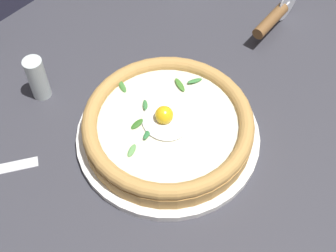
{
  "coord_description": "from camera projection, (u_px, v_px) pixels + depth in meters",
  "views": [
    {
      "loc": [
        0.32,
        -0.24,
        0.62
      ],
      "look_at": [
        -0.01,
        0.03,
        0.03
      ],
      "focal_mm": 49.74,
      "sensor_mm": 36.0,
      "label": 1
    }
  ],
  "objects": [
    {
      "name": "pizza_plate",
      "position": [
        168.0,
        135.0,
        0.75
      ],
      "size": [
        0.29,
        0.29,
        0.01
      ],
      "primitive_type": "cylinder",
      "color": "white",
      "rests_on": "ground"
    },
    {
      "name": "ground_plane",
      "position": [
        158.0,
        154.0,
        0.75
      ],
      "size": [
        2.4,
        2.4,
        0.03
      ],
      "primitive_type": "cube",
      "color": "#36363D",
      "rests_on": "ground"
    },
    {
      "name": "pizza",
      "position": [
        168.0,
        125.0,
        0.72
      ],
      "size": [
        0.27,
        0.27,
        0.06
      ],
      "color": "tan",
      "rests_on": "pizza_plate"
    },
    {
      "name": "pizza_cutter",
      "position": [
        276.0,
        15.0,
        0.87
      ],
      "size": [
        0.04,
        0.15,
        0.08
      ],
      "color": "silver",
      "rests_on": "ground"
    },
    {
      "name": "pepper_shaker",
      "position": [
        37.0,
        78.0,
        0.77
      ],
      "size": [
        0.03,
        0.03,
        0.08
      ],
      "primitive_type": "cylinder",
      "color": "silver",
      "rests_on": "ground"
    }
  ]
}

